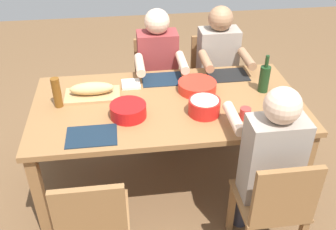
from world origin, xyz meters
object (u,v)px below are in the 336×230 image
at_px(chair_near_center, 156,79).
at_px(dining_table, 168,111).
at_px(diner_near_center, 158,68).
at_px(chair_near_left, 212,76).
at_px(diner_far_left, 269,157).
at_px(cutting_board, 93,95).
at_px(beer_bottle, 57,93).
at_px(serving_bowl_pasta, 204,106).
at_px(napkin_stack, 131,84).
at_px(wine_bottle, 264,78).
at_px(cup_far_left, 245,114).
at_px(bread_loaf, 92,89).
at_px(serving_bowl_fruit, 128,110).
at_px(diner_near_left, 218,64).
at_px(chair_far_left, 275,205).
at_px(wine_glass, 274,114).
at_px(chair_far_right, 94,223).
at_px(serving_bowl_greens, 197,86).

bearing_deg(chair_near_center, dining_table, 90.00).
xyz_separation_m(diner_near_center, chair_near_left, (-0.53, -0.18, -0.21)).
bearing_deg(diner_far_left, dining_table, -50.23).
xyz_separation_m(cutting_board, beer_bottle, (0.23, 0.11, 0.10)).
distance_m(serving_bowl_pasta, napkin_stack, 0.66).
relative_size(wine_bottle, cup_far_left, 3.55).
xyz_separation_m(chair_near_center, napkin_stack, (0.25, 0.54, 0.27)).
distance_m(bread_loaf, cup_far_left, 1.11).
distance_m(chair_near_left, bread_loaf, 1.30).
bearing_deg(serving_bowl_pasta, serving_bowl_fruit, -3.65).
bearing_deg(chair_near_center, wine_bottle, 133.95).
xyz_separation_m(serving_bowl_pasta, serving_bowl_fruit, (0.52, -0.03, -0.01)).
distance_m(diner_near_center, cutting_board, 0.73).
xyz_separation_m(diner_near_left, napkin_stack, (0.78, 0.36, 0.05)).
relative_size(diner_near_center, bread_loaf, 3.75).
bearing_deg(serving_bowl_fruit, diner_near_center, -110.27).
height_order(chair_near_center, chair_far_left, same).
bearing_deg(wine_glass, chair_far_left, 77.50).
bearing_deg(chair_far_right, serving_bowl_fruit, -109.68).
bearing_deg(cup_far_left, chair_near_center, -66.23).
height_order(serving_bowl_pasta, napkin_stack, serving_bowl_pasta).
bearing_deg(dining_table, serving_bowl_fruit, 26.62).
bearing_deg(diner_far_left, chair_near_center, -70.00).
relative_size(bread_loaf, wine_bottle, 1.10).
distance_m(chair_far_right, cup_far_left, 1.19).
distance_m(diner_near_center, wine_glass, 1.24).
bearing_deg(diner_near_left, cup_far_left, 86.99).
xyz_separation_m(dining_table, diner_near_center, (0.00, -0.64, 0.03)).
bearing_deg(diner_far_left, cutting_board, -36.59).
relative_size(chair_far_left, wine_glass, 5.12).
distance_m(chair_near_center, cup_far_left, 1.24).
xyz_separation_m(dining_table, wine_glass, (-0.62, 0.42, 0.19)).
relative_size(diner_near_left, napkin_stack, 8.57).
relative_size(diner_near_left, beer_bottle, 5.45).
bearing_deg(chair_near_left, chair_near_center, 0.00).
distance_m(chair_near_center, chair_near_left, 0.53).
bearing_deg(chair_near_center, chair_far_right, 72.08).
height_order(chair_near_center, wine_glass, wine_glass).
xyz_separation_m(chair_far_left, serving_bowl_fruit, (0.82, -0.68, 0.31)).
distance_m(chair_far_right, wine_glass, 1.28).
distance_m(chair_near_left, diner_near_left, 0.28).
bearing_deg(diner_near_left, serving_bowl_greens, 59.85).
bearing_deg(serving_bowl_pasta, diner_near_left, -110.57).
bearing_deg(napkin_stack, cutting_board, 23.05).
distance_m(diner_near_left, bread_loaf, 1.18).
xyz_separation_m(diner_far_left, napkin_stack, (0.78, -0.92, 0.05)).
height_order(wine_bottle, wine_glass, wine_bottle).
bearing_deg(wine_glass, serving_bowl_pasta, -31.00).
height_order(serving_bowl_fruit, cutting_board, serving_bowl_fruit).
relative_size(diner_near_center, chair_near_left, 1.41).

